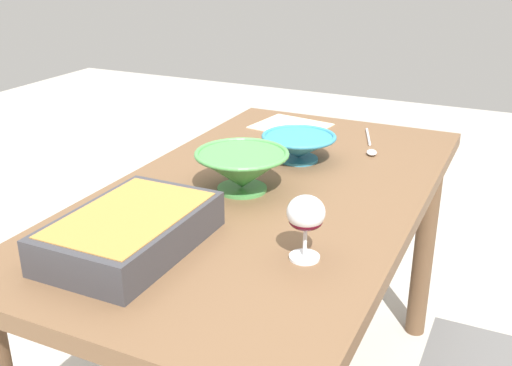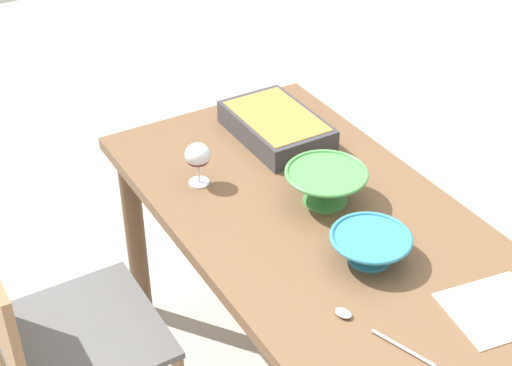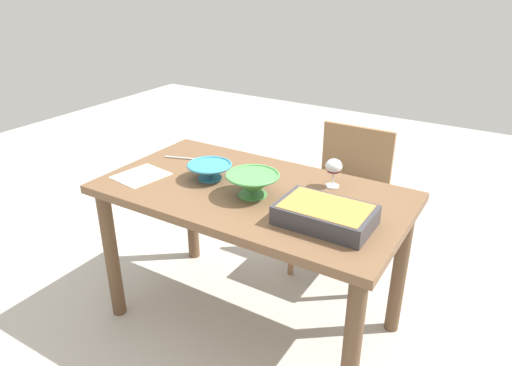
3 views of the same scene
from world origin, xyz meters
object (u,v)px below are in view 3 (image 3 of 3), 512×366
object	(u,v)px
chair	(346,192)
napkin	(141,176)
serving_spoon	(199,159)
wine_glass	(334,168)
small_bowl	(253,184)
dining_table	(252,211)
casserole_dish	(325,214)
mixing_bowl	(210,170)

from	to	relation	value
chair	napkin	size ratio (longest dim) A/B	3.66
chair	napkin	world-z (taller)	chair
serving_spoon	napkin	world-z (taller)	serving_spoon
wine_glass	small_bowl	bearing A→B (deg)	45.80
dining_table	small_bowl	xyz separation A→B (m)	(-0.04, 0.05, 0.17)
dining_table	wine_glass	world-z (taller)	wine_glass
dining_table	wine_glass	xyz separation A→B (m)	(-0.30, -0.22, 0.20)
dining_table	small_bowl	size ratio (longest dim) A/B	5.89
small_bowl	casserole_dish	bearing A→B (deg)	169.98
wine_glass	napkin	distance (m)	0.92
dining_table	mixing_bowl	bearing A→B (deg)	1.53
casserole_dish	mixing_bowl	xyz separation A→B (m)	(0.64, -0.11, -0.00)
serving_spoon	napkin	bearing A→B (deg)	69.80
wine_glass	serving_spoon	world-z (taller)	wine_glass
wine_glass	chair	bearing A→B (deg)	-77.48
small_bowl	serving_spoon	distance (m)	0.51
wine_glass	casserole_dish	size ratio (longest dim) A/B	0.37
wine_glass	serving_spoon	size ratio (longest dim) A/B	0.52
mixing_bowl	serving_spoon	bearing A→B (deg)	-39.81
serving_spoon	napkin	size ratio (longest dim) A/B	1.13
casserole_dish	serving_spoon	bearing A→B (deg)	-18.12
dining_table	casserole_dish	distance (m)	0.46
dining_table	serving_spoon	distance (m)	0.46
dining_table	napkin	world-z (taller)	napkin
dining_table	mixing_bowl	xyz separation A→B (m)	(0.23, 0.01, 0.15)
napkin	serving_spoon	bearing A→B (deg)	-110.20
casserole_dish	napkin	distance (m)	0.95
casserole_dish	small_bowl	xyz separation A→B (m)	(0.37, -0.07, 0.01)
mixing_bowl	serving_spoon	size ratio (longest dim) A/B	0.82
mixing_bowl	napkin	world-z (taller)	mixing_bowl
dining_table	mixing_bowl	distance (m)	0.28
small_bowl	serving_spoon	size ratio (longest dim) A/B	0.91
dining_table	serving_spoon	world-z (taller)	serving_spoon
dining_table	serving_spoon	bearing A→B (deg)	-19.97
wine_glass	napkin	size ratio (longest dim) A/B	0.59
wine_glass	small_bowl	distance (m)	0.38
casserole_dish	serving_spoon	size ratio (longest dim) A/B	1.41
wine_glass	mixing_bowl	xyz separation A→B (m)	(0.53, 0.22, -0.05)
chair	napkin	bearing A→B (deg)	51.13
napkin	mixing_bowl	bearing A→B (deg)	-154.15
chair	wine_glass	world-z (taller)	wine_glass
chair	small_bowl	world-z (taller)	small_bowl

